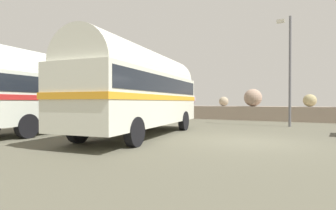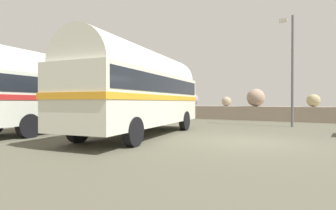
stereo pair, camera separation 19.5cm
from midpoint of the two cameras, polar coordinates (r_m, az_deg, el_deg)
The scene contains 5 objects.
ground at distance 9.91m, azimuth 17.79°, elevation -7.72°, with size 32.00×26.00×0.02m.
breakwater at distance 21.49m, azimuth 23.89°, elevation -1.16°, with size 31.36×2.15×2.47m.
vintage_coach at distance 11.22m, azimuth -5.43°, elevation 3.73°, with size 3.49×8.82×3.70m.
second_coach at distance 14.27m, azimuth -22.52°, elevation 3.03°, with size 3.38×8.80×3.70m.
lamp_post at distance 16.82m, azimuth 25.59°, elevation 7.99°, with size 0.84×0.63×6.41m.
Camera 2 is at (2.01, -9.57, 1.45)m, focal length 27.94 mm.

